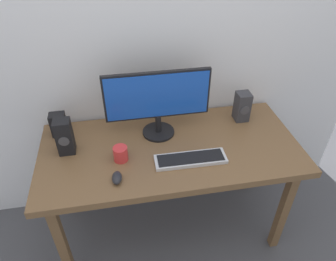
{
  "coord_description": "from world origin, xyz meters",
  "views": [
    {
      "loc": [
        -0.27,
        -1.38,
        1.95
      ],
      "look_at": [
        -0.01,
        0.0,
        0.88
      ],
      "focal_mm": 33.28,
      "sensor_mm": 36.0,
      "label": 1
    }
  ],
  "objects_px": {
    "monitor": "(158,100)",
    "mouse": "(117,178)",
    "keyboard_primary": "(191,159)",
    "speaker_left": "(65,137)",
    "desk": "(170,156)",
    "speaker_right": "(242,107)",
    "coffee_mug": "(121,154)",
    "audio_controller": "(59,125)"
  },
  "relations": [
    {
      "from": "monitor",
      "to": "speaker_right",
      "type": "distance_m",
      "value": 0.58
    },
    {
      "from": "desk",
      "to": "monitor",
      "type": "relative_size",
      "value": 2.46
    },
    {
      "from": "monitor",
      "to": "audio_controller",
      "type": "height_order",
      "value": "monitor"
    },
    {
      "from": "monitor",
      "to": "speaker_left",
      "type": "height_order",
      "value": "monitor"
    },
    {
      "from": "speaker_left",
      "to": "mouse",
      "type": "bearing_deg",
      "value": -46.6
    },
    {
      "from": "keyboard_primary",
      "to": "coffee_mug",
      "type": "relative_size",
      "value": 4.66
    },
    {
      "from": "monitor",
      "to": "mouse",
      "type": "distance_m",
      "value": 0.51
    },
    {
      "from": "keyboard_primary",
      "to": "speaker_left",
      "type": "height_order",
      "value": "speaker_left"
    },
    {
      "from": "desk",
      "to": "mouse",
      "type": "distance_m",
      "value": 0.4
    },
    {
      "from": "desk",
      "to": "speaker_left",
      "type": "distance_m",
      "value": 0.62
    },
    {
      "from": "speaker_right",
      "to": "coffee_mug",
      "type": "relative_size",
      "value": 2.24
    },
    {
      "from": "speaker_left",
      "to": "monitor",
      "type": "bearing_deg",
      "value": 9.27
    },
    {
      "from": "desk",
      "to": "monitor",
      "type": "bearing_deg",
      "value": 108.14
    },
    {
      "from": "coffee_mug",
      "to": "desk",
      "type": "bearing_deg",
      "value": 12.11
    },
    {
      "from": "speaker_right",
      "to": "monitor",
      "type": "bearing_deg",
      "value": -175.36
    },
    {
      "from": "keyboard_primary",
      "to": "audio_controller",
      "type": "relative_size",
      "value": 2.74
    },
    {
      "from": "desk",
      "to": "audio_controller",
      "type": "distance_m",
      "value": 0.71
    },
    {
      "from": "mouse",
      "to": "speaker_left",
      "type": "height_order",
      "value": "speaker_left"
    },
    {
      "from": "mouse",
      "to": "speaker_left",
      "type": "xyz_separation_m",
      "value": [
        -0.27,
        0.28,
        0.09
      ]
    },
    {
      "from": "keyboard_primary",
      "to": "coffee_mug",
      "type": "distance_m",
      "value": 0.39
    },
    {
      "from": "desk",
      "to": "mouse",
      "type": "bearing_deg",
      "value": -145.69
    },
    {
      "from": "monitor",
      "to": "mouse",
      "type": "xyz_separation_m",
      "value": [
        -0.27,
        -0.37,
        -0.21
      ]
    },
    {
      "from": "speaker_right",
      "to": "speaker_left",
      "type": "relative_size",
      "value": 0.9
    },
    {
      "from": "speaker_right",
      "to": "coffee_mug",
      "type": "distance_m",
      "value": 0.84
    },
    {
      "from": "monitor",
      "to": "mouse",
      "type": "relative_size",
      "value": 6.84
    },
    {
      "from": "keyboard_primary",
      "to": "audio_controller",
      "type": "height_order",
      "value": "audio_controller"
    },
    {
      "from": "audio_controller",
      "to": "monitor",
      "type": "bearing_deg",
      "value": -8.31
    },
    {
      "from": "desk",
      "to": "audio_controller",
      "type": "bearing_deg",
      "value": 159.79
    },
    {
      "from": "desk",
      "to": "audio_controller",
      "type": "height_order",
      "value": "audio_controller"
    },
    {
      "from": "mouse",
      "to": "speaker_right",
      "type": "xyz_separation_m",
      "value": [
        0.83,
        0.42,
        0.08
      ]
    },
    {
      "from": "speaker_right",
      "to": "mouse",
      "type": "bearing_deg",
      "value": -153.35
    },
    {
      "from": "keyboard_primary",
      "to": "speaker_right",
      "type": "xyz_separation_m",
      "value": [
        0.42,
        0.34,
        0.09
      ]
    },
    {
      "from": "speaker_right",
      "to": "speaker_left",
      "type": "bearing_deg",
      "value": -173.06
    },
    {
      "from": "desk",
      "to": "speaker_right",
      "type": "height_order",
      "value": "speaker_right"
    },
    {
      "from": "keyboard_primary",
      "to": "mouse",
      "type": "bearing_deg",
      "value": -169.0
    },
    {
      "from": "speaker_left",
      "to": "coffee_mug",
      "type": "height_order",
      "value": "speaker_left"
    },
    {
      "from": "mouse",
      "to": "speaker_left",
      "type": "bearing_deg",
      "value": 137.79
    },
    {
      "from": "keyboard_primary",
      "to": "mouse",
      "type": "xyz_separation_m",
      "value": [
        -0.41,
        -0.08,
        0.01
      ]
    },
    {
      "from": "speaker_right",
      "to": "coffee_mug",
      "type": "bearing_deg",
      "value": -162.07
    },
    {
      "from": "desk",
      "to": "coffee_mug",
      "type": "xyz_separation_m",
      "value": [
        -0.29,
        -0.06,
        0.12
      ]
    },
    {
      "from": "monitor",
      "to": "coffee_mug",
      "type": "distance_m",
      "value": 0.38
    },
    {
      "from": "desk",
      "to": "speaker_left",
      "type": "xyz_separation_m",
      "value": [
        -0.59,
        0.06,
        0.18
      ]
    }
  ]
}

